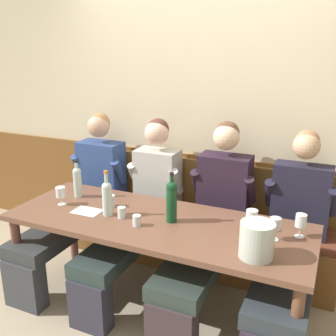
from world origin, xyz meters
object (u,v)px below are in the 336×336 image
at_px(person_center_left_seat, 212,217).
at_px(water_tumbler_right, 137,220).
at_px(wall_bench, 191,234).
at_px(ice_bucket, 257,240).
at_px(wine_glass_center_front, 61,193).
at_px(wine_glass_by_bottle, 252,216).
at_px(person_center_right_seat, 82,194).
at_px(person_left_seat, 141,204).
at_px(person_right_seat, 293,238).
at_px(wine_bottle_clear_water, 172,200).
at_px(water_tumbler_left, 122,212).
at_px(wine_glass_left_end, 275,224).
at_px(dining_table, 156,230).
at_px(wine_glass_right_end, 301,222).
at_px(wine_bottle_green_tall, 107,197).
at_px(water_tumbler_center, 111,201).
at_px(wine_bottle_amber_mid, 77,181).

distance_m(person_center_left_seat, water_tumbler_right, 0.64).
relative_size(wall_bench, ice_bucket, 11.40).
height_order(wine_glass_center_front, water_tumbler_right, wine_glass_center_front).
bearing_deg(wine_glass_by_bottle, person_center_left_seat, 146.02).
bearing_deg(person_center_right_seat, person_left_seat, 0.53).
bearing_deg(person_right_seat, water_tumbler_right, -155.20).
bearing_deg(person_center_right_seat, wine_bottle_clear_water, -18.08).
relative_size(person_center_left_seat, water_tumbler_left, 16.27).
bearing_deg(wine_glass_by_bottle, wine_glass_left_end, -24.87).
height_order(dining_table, water_tumbler_right, water_tumbler_right).
xyz_separation_m(person_left_seat, person_right_seat, (1.23, -0.04, -0.03)).
bearing_deg(person_right_seat, person_left_seat, 177.97).
xyz_separation_m(wine_glass_center_front, wine_glass_by_bottle, (1.45, 0.17, 0.00)).
relative_size(person_left_seat, wine_glass_right_end, 8.37).
relative_size(person_center_left_seat, wine_glass_right_end, 8.51).
distance_m(wine_bottle_green_tall, water_tumbler_right, 0.31).
bearing_deg(water_tumbler_left, person_center_left_seat, 38.24).
height_order(wine_glass_by_bottle, water_tumbler_center, wine_glass_by_bottle).
distance_m(ice_bucket, wine_glass_by_bottle, 0.35).
relative_size(dining_table, water_tumbler_right, 28.70).
xyz_separation_m(person_right_seat, ice_bucket, (-0.15, -0.54, 0.21)).
xyz_separation_m(dining_table, wine_bottle_amber_mid, (-0.79, 0.14, 0.22)).
distance_m(wall_bench, wine_bottle_green_tall, 1.03).
bearing_deg(wine_bottle_amber_mid, wine_glass_center_front, -95.54).
relative_size(dining_table, wine_glass_left_end, 14.43).
xyz_separation_m(dining_table, water_tumbler_left, (-0.25, -0.07, 0.12)).
bearing_deg(wine_glass_right_end, dining_table, -170.77).
bearing_deg(water_tumbler_center, wine_bottle_clear_water, -5.49).
height_order(person_center_right_seat, water_tumbler_right, person_center_right_seat).
relative_size(wine_glass_left_end, wine_glass_center_front, 1.05).
height_order(person_center_left_seat, wine_bottle_green_tall, person_center_left_seat).
bearing_deg(wall_bench, person_left_seat, -133.75).
bearing_deg(wine_glass_center_front, wine_bottle_amber_mid, 84.46).
relative_size(wine_bottle_amber_mid, wine_glass_left_end, 2.08).
height_order(wine_bottle_clear_water, water_tumbler_center, wine_bottle_clear_water).
bearing_deg(wine_glass_left_end, person_center_left_seat, 148.75).
relative_size(person_right_seat, water_tumbler_right, 17.37).
bearing_deg(wine_bottle_green_tall, person_center_right_seat, 142.28).
distance_m(person_right_seat, wine_glass_center_front, 1.76).
height_order(person_left_seat, wine_glass_by_bottle, person_left_seat).
xyz_separation_m(ice_bucket, wine_bottle_amber_mid, (-1.54, 0.36, 0.03)).
height_order(wine_glass_left_end, wine_glass_by_bottle, wine_glass_left_end).
relative_size(wine_bottle_green_tall, wine_bottle_clear_water, 0.93).
relative_size(wine_glass_center_front, wine_glass_by_bottle, 1.00).
bearing_deg(wine_glass_left_end, person_left_seat, 164.31).
xyz_separation_m(wine_bottle_amber_mid, wine_glass_left_end, (1.60, -0.10, -0.03)).
xyz_separation_m(wine_glass_right_end, water_tumbler_left, (-1.21, -0.22, -0.07)).
distance_m(wall_bench, water_tumbler_center, 0.90).
height_order(person_right_seat, water_tumbler_center, person_right_seat).
bearing_deg(wine_glass_center_front, water_tumbler_center, 18.53).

